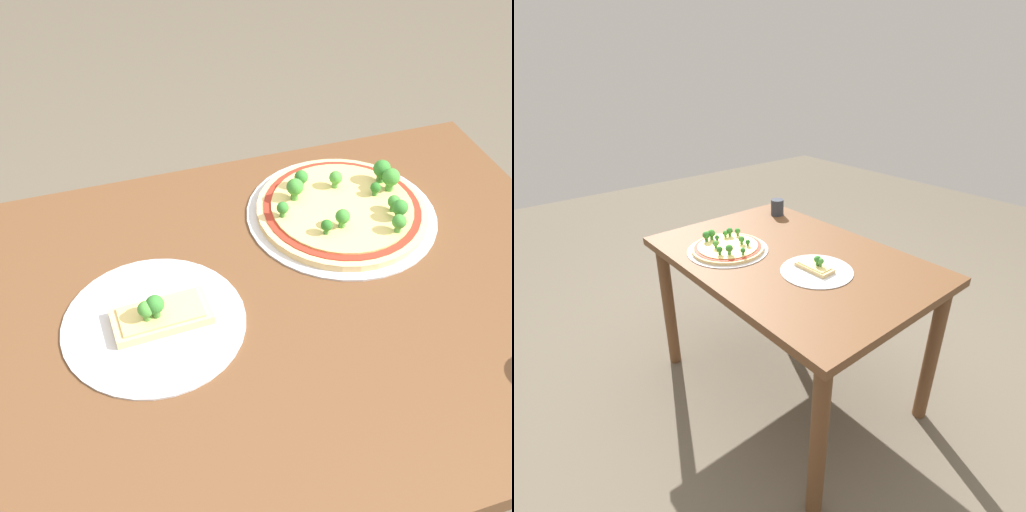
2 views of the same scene
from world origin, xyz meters
TOP-DOWN VIEW (x-y plane):
  - ground_plane at (0.00, 0.00)m, footprint 8.00×8.00m
  - dining_table at (0.00, 0.00)m, footprint 1.20×0.83m
  - pizza_tray_whole at (0.22, 0.18)m, footprint 0.36×0.36m
  - pizza_tray_slice at (-0.17, 0.01)m, footprint 0.30×0.30m
  - drinking_cup at (0.43, -0.29)m, footprint 0.07×0.07m

SIDE VIEW (x-z plane):
  - ground_plane at x=0.00m, z-range 0.00..0.00m
  - dining_table at x=0.00m, z-range 0.27..1.02m
  - pizza_tray_slice at x=-0.17m, z-range 0.72..0.79m
  - pizza_tray_whole at x=0.22m, z-range 0.73..0.80m
  - drinking_cup at x=0.43m, z-range 0.75..0.84m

